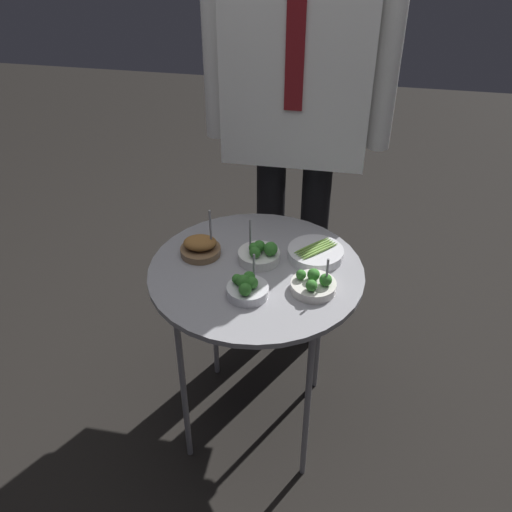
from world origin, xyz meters
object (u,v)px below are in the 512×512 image
object	(u,v)px
bowl_broccoli_front_center	(247,288)
bowl_roast_near_rim	(200,247)
bowl_broccoli_far_rim	(314,284)
serving_cart	(256,282)
waiter_figure	(298,87)
bowl_broccoli_mid_left	(260,254)
bowl_asparagus_back_right	(316,253)

from	to	relation	value
bowl_broccoli_front_center	bowl_roast_near_rim	bearing A→B (deg)	136.30
bowl_roast_near_rim	bowl_broccoli_far_rim	distance (m)	0.40
bowl_broccoli_front_center	bowl_broccoli_far_rim	bearing A→B (deg)	17.24
serving_cart	waiter_figure	distance (m)	0.68
bowl_broccoli_mid_left	bowl_asparagus_back_right	size ratio (longest dim) A/B	0.76
bowl_broccoli_far_rim	waiter_figure	bearing A→B (deg)	103.48
bowl_broccoli_front_center	waiter_figure	xyz separation A→B (m)	(0.05, 0.62, 0.39)
bowl_broccoli_front_center	bowl_roast_near_rim	distance (m)	0.26
bowl_broccoli_mid_left	bowl_broccoli_far_rim	size ratio (longest dim) A/B	1.01
bowl_broccoli_far_rim	bowl_asparagus_back_right	bearing A→B (deg)	93.98
serving_cart	bowl_broccoli_front_center	distance (m)	0.15
serving_cart	bowl_broccoli_far_rim	bearing A→B (deg)	-21.35
serving_cart	bowl_asparagus_back_right	bearing A→B (deg)	29.36
bowl_broccoli_far_rim	bowl_asparagus_back_right	distance (m)	0.17
bowl_broccoli_far_rim	waiter_figure	distance (m)	0.70
bowl_roast_near_rim	bowl_asparagus_back_right	size ratio (longest dim) A/B	0.91
bowl_broccoli_far_rim	waiter_figure	size ratio (longest dim) A/B	0.08
bowl_asparagus_back_right	bowl_broccoli_front_center	bearing A→B (deg)	-127.60
bowl_asparagus_back_right	serving_cart	bearing A→B (deg)	-150.64
bowl_broccoli_mid_left	bowl_roast_near_rim	bearing A→B (deg)	179.95
bowl_broccoli_front_center	bowl_asparagus_back_right	size ratio (longest dim) A/B	0.71
serving_cart	bowl_roast_near_rim	xyz separation A→B (m)	(-0.19, 0.05, 0.08)
bowl_broccoli_front_center	bowl_broccoli_far_rim	size ratio (longest dim) A/B	0.93
bowl_broccoli_front_center	waiter_figure	distance (m)	0.74
bowl_roast_near_rim	bowl_broccoli_far_rim	bearing A→B (deg)	-17.79
bowl_broccoli_mid_left	bowl_asparagus_back_right	bearing A→B (deg)	16.40
bowl_roast_near_rim	bowl_broccoli_mid_left	world-z (taller)	bowl_roast_near_rim
bowl_broccoli_front_center	bowl_roast_near_rim	world-z (taller)	bowl_roast_near_rim
bowl_roast_near_rim	waiter_figure	size ratio (longest dim) A/B	0.09
serving_cart	bowl_broccoli_front_center	world-z (taller)	bowl_broccoli_front_center
serving_cart	bowl_broccoli_far_rim	distance (m)	0.21
bowl_broccoli_mid_left	waiter_figure	xyz separation A→B (m)	(0.05, 0.44, 0.39)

